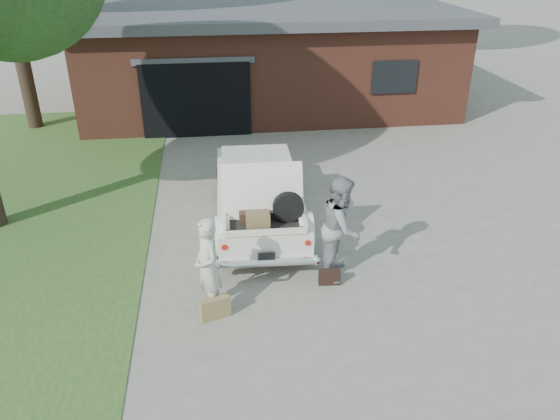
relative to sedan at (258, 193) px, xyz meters
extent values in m
plane|color=gray|center=(0.23, -2.29, -0.67)|extent=(90.00, 90.00, 0.00)
cube|color=#2D4C1E|center=(-5.27, 0.71, -0.66)|extent=(6.00, 16.00, 0.02)
cube|color=brown|center=(1.23, 9.21, 0.83)|extent=(12.00, 7.00, 3.00)
cube|color=#4C4C51|center=(1.23, 9.21, 2.48)|extent=(12.80, 7.80, 0.30)
cube|color=black|center=(-1.27, 5.76, 0.43)|extent=(3.20, 0.30, 2.20)
cube|color=#4C4C51|center=(-1.27, 5.69, 1.58)|extent=(3.50, 0.12, 0.18)
cube|color=black|center=(4.73, 5.69, 0.93)|extent=(1.40, 0.08, 1.00)
cylinder|color=#38281E|center=(-6.40, 7.25, 2.73)|extent=(0.44, 0.44, 6.78)
cube|color=silver|center=(0.00, 0.03, -0.11)|extent=(1.82, 4.47, 0.57)
cube|color=#BCB8A5|center=(0.01, 0.30, 0.40)|extent=(1.52, 1.81, 0.46)
cube|color=black|center=(0.04, 1.14, 0.38)|extent=(1.37, 0.12, 0.39)
cube|color=black|center=(-0.02, -0.54, 0.38)|extent=(1.37, 0.12, 0.39)
cylinder|color=black|center=(-0.83, -1.45, -0.37)|extent=(0.21, 0.59, 0.58)
cylinder|color=black|center=(0.73, -1.50, -0.37)|extent=(0.21, 0.59, 0.58)
cylinder|color=black|center=(-0.73, 1.56, -0.37)|extent=(0.21, 0.59, 0.58)
cylinder|color=black|center=(0.83, 1.51, -0.37)|extent=(0.21, 0.59, 0.58)
cylinder|color=silver|center=(-0.07, -2.22, -0.31)|extent=(1.82, 0.22, 0.16)
cylinder|color=#A5140F|center=(-0.80, -2.14, 0.02)|extent=(0.11, 0.09, 0.11)
cylinder|color=#A5140F|center=(0.65, -2.18, 0.02)|extent=(0.11, 0.09, 0.11)
cube|color=black|center=(-0.07, -2.24, -0.18)|extent=(0.30, 0.03, 0.15)
cube|color=black|center=(-0.06, -1.65, 0.19)|extent=(1.40, 1.02, 0.04)
cube|color=silver|center=(-0.76, -1.62, 0.28)|extent=(0.08, 0.97, 0.16)
cube|color=silver|center=(0.65, -1.67, 0.28)|extent=(0.08, 0.97, 0.16)
cube|color=silver|center=(-0.07, -2.13, 0.24)|extent=(1.42, 0.10, 0.11)
cube|color=silver|center=(-0.05, -1.36, 0.68)|extent=(1.50, 0.47, 0.95)
cube|color=#472E1E|center=(-0.24, -1.51, 0.29)|extent=(0.53, 0.35, 0.17)
cube|color=brown|center=(-0.19, -1.90, 0.35)|extent=(0.43, 0.29, 0.29)
cube|color=black|center=(0.03, -1.48, 0.28)|extent=(0.47, 0.32, 0.14)
cylinder|color=black|center=(0.38, -1.71, 0.49)|extent=(0.56, 0.16, 0.56)
imported|color=beige|center=(-1.09, -2.97, 0.17)|extent=(0.59, 0.71, 1.66)
imported|color=gray|center=(1.25, -2.17, 0.28)|extent=(1.01, 1.12, 1.88)
cube|color=#977F4D|center=(-1.01, -3.18, -0.48)|extent=(0.51, 0.29, 0.37)
cube|color=black|center=(0.99, -2.51, -0.52)|extent=(0.38, 0.14, 0.29)
camera|label=1|loc=(-0.92, -10.28, 4.86)|focal=35.00mm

